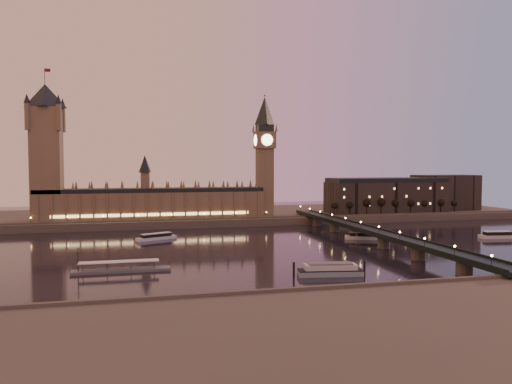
% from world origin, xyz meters
% --- Properties ---
extents(ground, '(700.00, 700.00, 0.00)m').
position_xyz_m(ground, '(0.00, 0.00, 0.00)').
color(ground, black).
rests_on(ground, ground).
extents(far_embankment, '(560.00, 130.00, 6.00)m').
position_xyz_m(far_embankment, '(30.00, 165.00, 3.00)').
color(far_embankment, '#423D35').
rests_on(far_embankment, ground).
extents(near_embankment, '(560.00, 110.00, 6.00)m').
position_xyz_m(near_embankment, '(30.00, -175.00, 3.00)').
color(near_embankment, '#423D35').
rests_on(near_embankment, ground).
extents(palace_of_westminster, '(180.00, 26.62, 52.00)m').
position_xyz_m(palace_of_westminster, '(-40.12, 120.99, 21.71)').
color(palace_of_westminster, brown).
rests_on(palace_of_westminster, ground).
extents(victoria_tower, '(31.68, 31.68, 118.00)m').
position_xyz_m(victoria_tower, '(-120.00, 121.00, 65.79)').
color(victoria_tower, brown).
rests_on(victoria_tower, ground).
extents(big_ben, '(17.68, 17.68, 104.00)m').
position_xyz_m(big_ben, '(53.99, 120.99, 63.95)').
color(big_ben, brown).
rests_on(big_ben, ground).
extents(westminster_bridge, '(13.20, 260.00, 15.30)m').
position_xyz_m(westminster_bridge, '(91.61, 0.00, 5.52)').
color(westminster_bridge, black).
rests_on(westminster_bridge, ground).
extents(city_block, '(155.00, 45.00, 34.00)m').
position_xyz_m(city_block, '(194.94, 130.93, 22.24)').
color(city_block, black).
rests_on(city_block, ground).
extents(bare_tree_0, '(6.24, 6.24, 12.69)m').
position_xyz_m(bare_tree_0, '(111.58, 109.00, 15.48)').
color(bare_tree_0, black).
rests_on(bare_tree_0, ground).
extents(bare_tree_1, '(6.24, 6.24, 12.69)m').
position_xyz_m(bare_tree_1, '(126.64, 109.00, 15.48)').
color(bare_tree_1, black).
rests_on(bare_tree_1, ground).
extents(bare_tree_2, '(6.24, 6.24, 12.69)m').
position_xyz_m(bare_tree_2, '(141.71, 109.00, 15.48)').
color(bare_tree_2, black).
rests_on(bare_tree_2, ground).
extents(bare_tree_3, '(6.24, 6.24, 12.69)m').
position_xyz_m(bare_tree_3, '(156.78, 109.00, 15.48)').
color(bare_tree_3, black).
rests_on(bare_tree_3, ground).
extents(bare_tree_4, '(6.24, 6.24, 12.69)m').
position_xyz_m(bare_tree_4, '(171.84, 109.00, 15.48)').
color(bare_tree_4, black).
rests_on(bare_tree_4, ground).
extents(bare_tree_5, '(6.24, 6.24, 12.69)m').
position_xyz_m(bare_tree_5, '(186.91, 109.00, 15.48)').
color(bare_tree_5, black).
rests_on(bare_tree_5, ground).
extents(bare_tree_6, '(6.24, 6.24, 12.69)m').
position_xyz_m(bare_tree_6, '(201.97, 109.00, 15.48)').
color(bare_tree_6, black).
rests_on(bare_tree_6, ground).
extents(bare_tree_7, '(6.24, 6.24, 12.69)m').
position_xyz_m(bare_tree_7, '(217.04, 109.00, 15.48)').
color(bare_tree_7, black).
rests_on(bare_tree_7, ground).
extents(bare_tree_8, '(6.24, 6.24, 12.69)m').
position_xyz_m(bare_tree_8, '(232.11, 109.00, 15.48)').
color(bare_tree_8, black).
rests_on(bare_tree_8, ground).
extents(cruise_boat_a, '(27.70, 17.19, 4.44)m').
position_xyz_m(cruise_boat_a, '(-40.37, 47.38, 1.96)').
color(cruise_boat_a, silver).
rests_on(cruise_boat_a, ground).
extents(cruise_boat_b, '(27.12, 17.38, 4.95)m').
position_xyz_m(cruise_boat_b, '(96.58, 15.87, 2.18)').
color(cruise_boat_b, silver).
rests_on(cruise_boat_b, ground).
extents(cruise_boat_c, '(25.17, 9.91, 4.90)m').
position_xyz_m(cruise_boat_c, '(186.98, -0.95, 2.16)').
color(cruise_boat_c, silver).
rests_on(cruise_boat_c, ground).
extents(moored_barge, '(33.55, 12.52, 6.22)m').
position_xyz_m(moored_barge, '(32.16, -80.94, 2.62)').
color(moored_barge, '#8297A5').
rests_on(moored_barge, ground).
extents(pontoon_pier, '(45.41, 7.57, 12.11)m').
position_xyz_m(pontoon_pier, '(-60.82, -50.45, 1.31)').
color(pontoon_pier, '#595B5E').
rests_on(pontoon_pier, ground).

